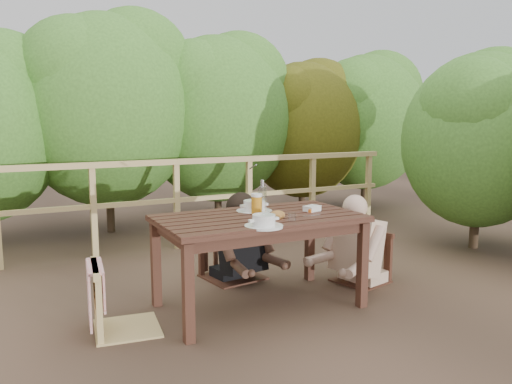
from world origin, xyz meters
name	(u,v)px	position (x,y,z in m)	size (l,w,h in m)	color
ground	(259,306)	(0.00, 0.00, 0.00)	(60.00, 60.00, 0.00)	brown
table	(259,262)	(0.00, 0.00, 0.36)	(1.54, 0.86, 0.71)	#361C13
chair_left	(125,266)	(-1.02, 0.02, 0.46)	(0.46, 0.46, 0.92)	tan
chair_far	(232,225)	(0.11, 0.74, 0.50)	(0.49, 0.49, 0.99)	#361C13
chair_right	(362,236)	(1.09, 0.12, 0.42)	(0.42, 0.42, 0.85)	#361C13
woman	(231,212)	(0.11, 0.76, 0.62)	(0.50, 0.61, 1.23)	black
diner_right	(365,209)	(1.12, 0.12, 0.66)	(0.53, 0.66, 1.32)	#CFAB8D
railing	(177,204)	(0.00, 2.00, 0.51)	(5.60, 0.10, 1.01)	tan
hedge_row	(175,84)	(0.40, 3.20, 1.90)	(6.60, 1.60, 3.80)	#3A6823
soup_near	(264,221)	(-0.13, -0.33, 0.76)	(0.27, 0.27, 0.09)	white
soup_far	(254,206)	(0.06, 0.20, 0.76)	(0.29, 0.29, 0.10)	white
bread_roll	(277,215)	(0.07, -0.15, 0.75)	(0.12, 0.09, 0.07)	#AC7628
beer_glass	(257,204)	(0.02, 0.08, 0.80)	(0.09, 0.09, 0.17)	orange
bottle	(262,198)	(0.06, 0.06, 0.85)	(0.07, 0.07, 0.28)	silver
tumbler	(292,218)	(0.12, -0.29, 0.75)	(0.06, 0.06, 0.07)	silver
butter_tub	(312,209)	(0.47, -0.03, 0.74)	(0.13, 0.09, 0.06)	silver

